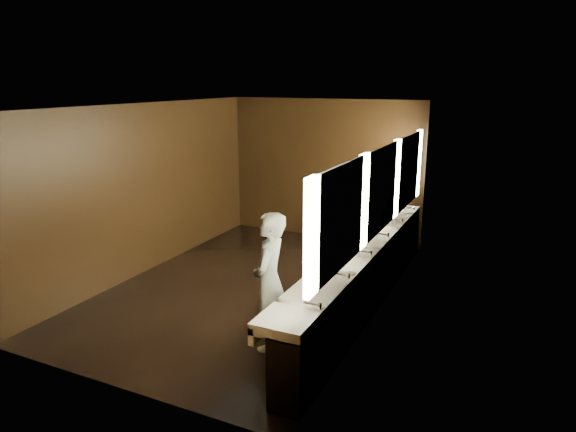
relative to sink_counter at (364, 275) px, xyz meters
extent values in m
plane|color=black|center=(-1.79, 0.00, -0.50)|extent=(6.00, 6.00, 0.00)
cube|color=#2D2D2B|center=(-1.79, 0.00, 2.30)|extent=(4.00, 6.00, 0.02)
cube|color=black|center=(-1.79, 3.00, 0.90)|extent=(4.00, 0.02, 2.80)
cube|color=black|center=(-1.79, -3.00, 0.90)|extent=(4.00, 0.02, 2.80)
cube|color=black|center=(-3.79, 0.00, 0.90)|extent=(0.02, 6.00, 2.80)
cube|color=black|center=(0.21, 0.00, 0.90)|extent=(0.02, 6.00, 2.80)
cube|color=black|center=(0.03, 0.00, -0.09)|extent=(0.36, 5.40, 0.81)
cube|color=white|center=(-0.07, 0.00, 0.35)|extent=(0.55, 5.40, 0.12)
cube|color=white|center=(-0.31, 0.00, 0.27)|extent=(0.06, 5.40, 0.18)
cylinder|color=silver|center=(0.12, -2.20, 0.49)|extent=(0.18, 0.04, 0.04)
cylinder|color=silver|center=(0.12, -1.32, 0.49)|extent=(0.18, 0.04, 0.04)
cylinder|color=silver|center=(0.12, -0.44, 0.49)|extent=(0.18, 0.04, 0.04)
cylinder|color=silver|center=(0.12, 0.44, 0.49)|extent=(0.18, 0.04, 0.04)
cylinder|color=silver|center=(0.12, 1.32, 0.49)|extent=(0.18, 0.04, 0.04)
cylinder|color=silver|center=(0.12, 2.20, 0.49)|extent=(0.18, 0.04, 0.04)
cube|color=#FFF6C8|center=(0.18, -2.40, 1.25)|extent=(0.06, 0.22, 1.15)
cube|color=white|center=(0.19, -1.60, 1.25)|extent=(0.03, 1.32, 1.15)
cube|color=#FFF6C8|center=(0.18, -0.80, 1.25)|extent=(0.06, 0.23, 1.15)
cube|color=white|center=(0.19, 0.00, 1.25)|extent=(0.03, 1.32, 1.15)
cube|color=#FFF6C8|center=(0.18, 0.80, 1.25)|extent=(0.06, 0.23, 1.15)
cube|color=white|center=(0.19, 1.60, 1.25)|extent=(0.03, 1.32, 1.15)
cube|color=#FFF6C8|center=(0.18, 2.40, 1.25)|extent=(0.06, 0.22, 1.15)
imported|color=#8EBED4|center=(-0.71, -1.53, 0.35)|extent=(0.51, 0.68, 1.69)
cylinder|color=black|center=(-0.22, -1.82, -0.24)|extent=(0.37, 0.37, 0.52)
camera|label=1|loc=(1.90, -6.56, 2.67)|focal=32.00mm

